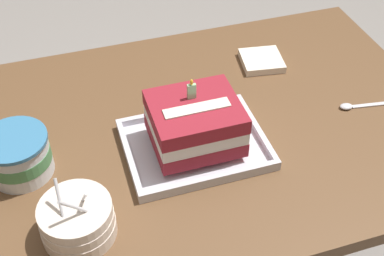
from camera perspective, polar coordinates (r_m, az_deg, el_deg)
The scene contains 7 objects.
dining_table at distance 1.21m, azimuth -0.29°, elevation -3.31°, with size 1.20×0.77×0.69m.
foil_tray at distance 1.09m, azimuth 0.32°, elevation -2.00°, with size 0.30×0.23×0.02m.
birthday_cake at distance 1.04m, azimuth 0.34°, elevation 0.58°, with size 0.18×0.16×0.15m.
bowl_stack at distance 0.95m, azimuth -12.90°, elevation -10.19°, with size 0.14×0.14×0.13m.
ice_cream_tub at distance 1.07m, azimuth -19.17°, elevation -2.93°, with size 0.13×0.13×0.09m.
serving_spoon_near_tray at distance 1.25m, azimuth 17.96°, elevation 2.40°, with size 0.14×0.04×0.01m.
napkin_pile at distance 1.34m, azimuth 7.92°, elevation 7.59°, with size 0.12×0.12×0.02m.
Camera 1 is at (-0.24, -0.80, 1.47)m, focal length 46.92 mm.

